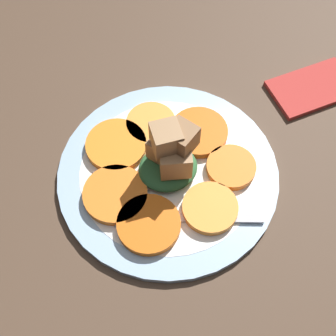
{
  "coord_description": "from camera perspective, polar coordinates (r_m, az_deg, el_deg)",
  "views": [
    {
      "loc": [
        -12.14,
        -28.72,
        57.89
      ],
      "look_at": [
        0.0,
        0.0,
        4.1
      ],
      "focal_mm": 50.0,
      "sensor_mm": 36.0,
      "label": 1
    }
  ],
  "objects": [
    {
      "name": "table_slab",
      "position": [
        0.65,
        0.0,
        -1.37
      ],
      "size": [
        120.0,
        120.0,
        2.0
      ],
      "primitive_type": "cube",
      "color": "#4C3828",
      "rests_on": "ground"
    },
    {
      "name": "carrot_slice_0",
      "position": [
        0.67,
        -2.09,
        5.42
      ],
      "size": [
        7.04,
        7.04,
        1.07
      ],
      "primitive_type": "cylinder",
      "color": "orange",
      "rests_on": "plate"
    },
    {
      "name": "carrot_slice_3",
      "position": [
        0.59,
        -2.36,
        -6.89
      ],
      "size": [
        8.1,
        8.1,
        1.07
      ],
      "primitive_type": "cylinder",
      "color": "#D66014",
      "rests_on": "plate"
    },
    {
      "name": "carrot_slice_4",
      "position": [
        0.6,
        5.15,
        -4.88
      ],
      "size": [
        7.21,
        7.21,
        1.07
      ],
      "primitive_type": "cylinder",
      "color": "orange",
      "rests_on": "plate"
    },
    {
      "name": "plate",
      "position": [
        0.64,
        0.0,
        -0.71
      ],
      "size": [
        29.92,
        29.92,
        1.05
      ],
      "color": "#99B7D1",
      "rests_on": "table_slab"
    },
    {
      "name": "napkin",
      "position": [
        0.76,
        17.2,
        9.3
      ],
      "size": [
        12.69,
        7.61,
        0.8
      ],
      "color": "#B2332D",
      "rests_on": "table_slab"
    },
    {
      "name": "fork",
      "position": [
        0.6,
        2.15,
        -6.11
      ],
      "size": [
        17.98,
        9.14,
        0.4
      ],
      "rotation": [
        0.0,
        0.0,
        -0.41
      ],
      "color": "#B2B2B7",
      "rests_on": "plate"
    },
    {
      "name": "carrot_slice_1",
      "position": [
        0.65,
        -6.34,
        2.77
      ],
      "size": [
        8.42,
        8.42,
        1.07
      ],
      "primitive_type": "cylinder",
      "color": "orange",
      "rests_on": "plate"
    },
    {
      "name": "carrot_slice_6",
      "position": [
        0.66,
        3.77,
        4.4
      ],
      "size": [
        8.16,
        8.16,
        1.07
      ],
      "primitive_type": "cylinder",
      "color": "#D56014",
      "rests_on": "plate"
    },
    {
      "name": "carrot_slice_2",
      "position": [
        0.61,
        -6.45,
        -3.22
      ],
      "size": [
        8.44,
        8.44,
        1.07
      ],
      "primitive_type": "cylinder",
      "color": "orange",
      "rests_on": "plate"
    },
    {
      "name": "center_pile",
      "position": [
        0.6,
        0.3,
        1.52
      ],
      "size": [
        8.09,
        7.45,
        9.1
      ],
      "color": "#2D6033",
      "rests_on": "plate"
    },
    {
      "name": "carrot_slice_5",
      "position": [
        0.63,
        7.7,
        0.1
      ],
      "size": [
        6.67,
        6.67,
        1.07
      ],
      "primitive_type": "cylinder",
      "color": "orange",
      "rests_on": "plate"
    }
  ]
}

